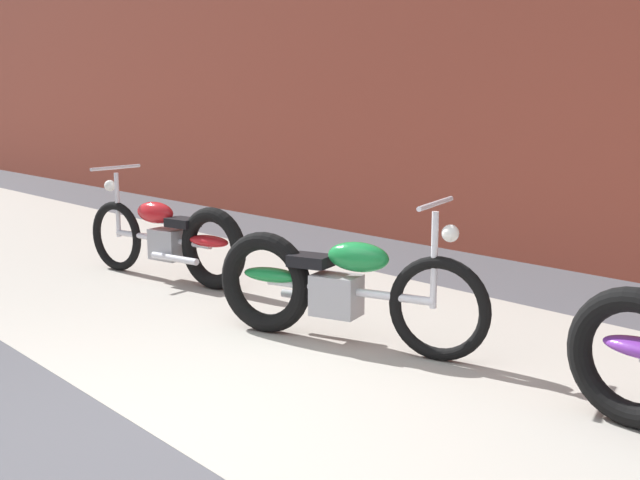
{
  "coord_description": "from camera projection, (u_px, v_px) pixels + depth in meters",
  "views": [
    {
      "loc": [
        3.11,
        -1.79,
        1.63
      ],
      "look_at": [
        -0.51,
        1.49,
        0.75
      ],
      "focal_mm": 43.08,
      "sensor_mm": 36.0,
      "label": 1
    }
  ],
  "objects": [
    {
      "name": "motorcycle_red",
      "position": [
        174.0,
        239.0,
        6.99
      ],
      "size": [
        1.98,
        0.68,
        1.03
      ],
      "rotation": [
        0.0,
        0.0,
        3.35
      ],
      "color": "black",
      "rests_on": "ground"
    },
    {
      "name": "motorcycle_green",
      "position": [
        326.0,
        286.0,
        5.22
      ],
      "size": [
        1.92,
        0.88,
        1.03
      ],
      "rotation": [
        0.0,
        0.0,
        0.34
      ],
      "color": "black",
      "rests_on": "ground"
    },
    {
      "name": "sidewalk_slab",
      "position": [
        403.0,
        361.0,
        4.89
      ],
      "size": [
        36.0,
        3.5,
        0.01
      ],
      "primitive_type": "cube",
      "color": "#9E998E",
      "rests_on": "ground"
    },
    {
      "name": "ground_plane",
      "position": [
        163.0,
        442.0,
        3.74
      ],
      "size": [
        80.0,
        80.0,
        0.0
      ],
      "primitive_type": "plane",
      "color": "#47474C"
    }
  ]
}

